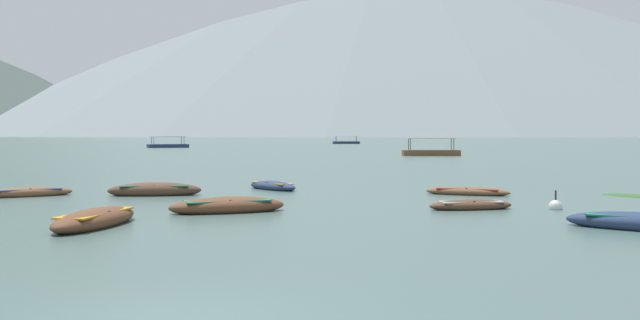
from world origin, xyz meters
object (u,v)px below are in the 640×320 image
object	(u,v)px
rowboat_0	(155,190)
rowboat_7	(228,206)
rowboat_1	(471,205)
rowboat_2	(467,192)
rowboat_6	(29,193)
ferry_0	(168,146)
rowboat_5	(272,186)
mooring_buoy	(556,207)
rowboat_4	(95,219)
ferry_1	(431,152)
ferry_2	(346,142)

from	to	relation	value
rowboat_0	rowboat_7	distance (m)	7.83
rowboat_1	rowboat_2	size ratio (longest dim) A/B	0.85
rowboat_0	rowboat_6	xyz separation A→B (m)	(-5.48, -0.40, -0.07)
ferry_0	rowboat_5	bearing A→B (deg)	-75.76
rowboat_5	rowboat_6	xyz separation A→B (m)	(-10.65, -3.60, -0.01)
rowboat_5	mooring_buoy	world-z (taller)	mooring_buoy
rowboat_4	ferry_1	world-z (taller)	ferry_1
rowboat_0	rowboat_4	size ratio (longest dim) A/B	0.95
rowboat_7	ferry_0	world-z (taller)	ferry_0
rowboat_0	rowboat_2	distance (m)	14.25
rowboat_4	ferry_1	distance (m)	71.45
rowboat_0	ferry_2	xyz separation A→B (m)	(18.59, 171.04, 0.22)
ferry_0	rowboat_2	bearing A→B (deg)	-71.87
rowboat_4	ferry_2	bearing A→B (deg)	84.31
rowboat_5	ferry_0	xyz separation A→B (m)	(-27.72, 109.23, 0.28)
ferry_1	mooring_buoy	bearing A→B (deg)	-96.37
rowboat_6	ferry_2	xyz separation A→B (m)	(24.07, 171.45, 0.28)
ferry_2	mooring_buoy	world-z (taller)	ferry_2
rowboat_7	rowboat_1	bearing A→B (deg)	4.76
rowboat_7	ferry_0	size ratio (longest dim) A/B	0.49
rowboat_0	ferry_2	world-z (taller)	ferry_2
rowboat_5	rowboat_2	bearing A→B (deg)	-19.33
rowboat_5	rowboat_7	bearing A→B (deg)	-96.29
ferry_1	rowboat_1	bearing A→B (deg)	-99.14
ferry_0	ferry_1	xyz separation A→B (m)	(45.71, -54.95, 0.00)
rowboat_6	ferry_2	bearing A→B (deg)	82.01
rowboat_1	rowboat_5	distance (m)	12.00
rowboat_1	ferry_0	distance (m)	123.58
ferry_0	mooring_buoy	distance (m)	124.60
rowboat_0	rowboat_1	xyz separation A→B (m)	(12.95, -5.95, -0.08)
ferry_2	rowboat_4	bearing A→B (deg)	-95.69
rowboat_1	rowboat_5	world-z (taller)	rowboat_5
rowboat_7	ferry_2	xyz separation A→B (m)	(14.51, 177.73, 0.24)
rowboat_4	rowboat_6	xyz separation A→B (m)	(-6.02, 9.90, -0.05)
rowboat_5	ferry_0	bearing A→B (deg)	104.24
rowboat_1	rowboat_6	xyz separation A→B (m)	(-18.43, 5.54, 0.02)
ferry_1	rowboat_6	bearing A→B (deg)	-116.33
rowboat_7	ferry_0	bearing A→B (deg)	102.61
rowboat_2	rowboat_1	bearing A→B (deg)	-102.32
ferry_0	ferry_1	world-z (taller)	same
rowboat_2	rowboat_4	world-z (taller)	rowboat_4
rowboat_1	rowboat_5	bearing A→B (deg)	130.40
rowboat_7	ferry_0	xyz separation A→B (m)	(-26.64, 119.10, 0.23)
rowboat_6	rowboat_0	bearing A→B (deg)	4.20
rowboat_0	rowboat_5	distance (m)	6.08
rowboat_4	ferry_0	xyz separation A→B (m)	(-23.10, 122.72, 0.24)
rowboat_1	rowboat_2	bearing A→B (deg)	77.68
rowboat_0	ferry_1	size ratio (longest dim) A/B	0.57
mooring_buoy	rowboat_6	bearing A→B (deg)	165.33
mooring_buoy	ferry_0	bearing A→B (deg)	108.06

